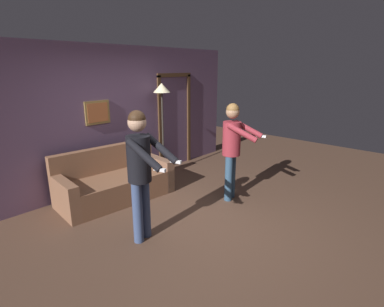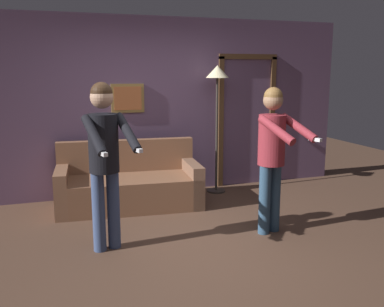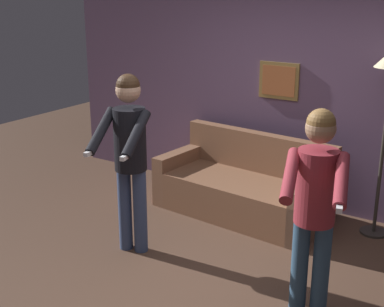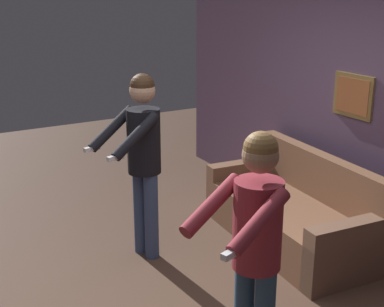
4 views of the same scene
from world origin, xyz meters
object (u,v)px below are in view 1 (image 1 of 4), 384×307
object	(u,v)px
person_standing_right	(233,143)
couch	(115,183)
torchiere_lamp	(162,99)
person_standing_left	(140,165)

from	to	relation	value
person_standing_right	couch	bearing A→B (deg)	132.30
couch	torchiere_lamp	xyz separation A→B (m)	(1.39, 0.28, 1.32)
person_standing_left	torchiere_lamp	bearing A→B (deg)	41.53
couch	torchiere_lamp	world-z (taller)	torchiere_lamp
torchiere_lamp	couch	bearing A→B (deg)	-168.67
couch	person_standing_left	size ratio (longest dim) A/B	1.14
torchiere_lamp	person_standing_right	distance (m)	1.86
couch	torchiere_lamp	bearing A→B (deg)	11.33
couch	person_standing_left	world-z (taller)	person_standing_left
torchiere_lamp	person_standing_right	bearing A→B (deg)	-91.32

